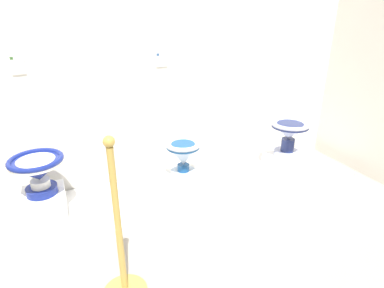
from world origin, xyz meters
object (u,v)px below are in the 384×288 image
object	(u,v)px
antique_toilet_central_ornate	(183,154)
plinth_block_central_ornate	(184,184)
antique_toilet_squat_floral	(38,170)
plinth_block_squat_floral	(45,203)
plinth_block_slender_white	(285,162)
antique_toilet_slender_white	(289,132)
info_placard_first	(17,64)
stanchion_post_near_left	(121,256)
info_placard_second	(161,59)

from	to	relation	value
antique_toilet_central_ornate	plinth_block_central_ornate	bearing A→B (deg)	180.00
antique_toilet_squat_floral	plinth_block_squat_floral	bearing A→B (deg)	75.96
plinth_block_squat_floral	antique_toilet_central_ornate	world-z (taller)	antique_toilet_central_ornate
plinth_block_slender_white	plinth_block_central_ornate	bearing A→B (deg)	-178.94
antique_toilet_slender_white	info_placard_first	size ratio (longest dim) A/B	2.49
antique_toilet_slender_white	stanchion_post_near_left	size ratio (longest dim) A/B	0.36
antique_toilet_central_ornate	antique_toilet_slender_white	size ratio (longest dim) A/B	0.85
antique_toilet_slender_white	antique_toilet_squat_floral	bearing A→B (deg)	177.21
plinth_block_squat_floral	stanchion_post_near_left	world-z (taller)	stanchion_post_near_left
plinth_block_squat_floral	antique_toilet_squat_floral	bearing A→B (deg)	-104.04
stanchion_post_near_left	antique_toilet_central_ornate	bearing A→B (deg)	49.64
plinth_block_slender_white	antique_toilet_slender_white	xyz separation A→B (m)	(0.00, 0.00, 0.34)
stanchion_post_near_left	plinth_block_central_ornate	bearing A→B (deg)	49.64
plinth_block_squat_floral	plinth_block_slender_white	distance (m)	2.36
info_placard_first	info_placard_second	bearing A→B (deg)	-0.00
plinth_block_central_ornate	info_placard_second	bearing A→B (deg)	93.47
antique_toilet_squat_floral	info_placard_first	bearing A→B (deg)	93.61
info_placard_second	info_placard_first	bearing A→B (deg)	180.00
plinth_block_slender_white	antique_toilet_central_ornate	bearing A→B (deg)	-178.94
plinth_block_central_ornate	stanchion_post_near_left	size ratio (longest dim) A/B	0.33
plinth_block_central_ornate	antique_toilet_central_ornate	size ratio (longest dim) A/B	1.08
antique_toilet_slender_white	plinth_block_squat_floral	bearing A→B (deg)	177.21
plinth_block_squat_floral	antique_toilet_central_ornate	size ratio (longest dim) A/B	1.19
info_placard_first	info_placard_second	distance (m)	1.18
antique_toilet_central_ornate	stanchion_post_near_left	xyz separation A→B (m)	(-0.73, -0.86, -0.18)
antique_toilet_central_ornate	antique_toilet_squat_floral	bearing A→B (deg)	173.42
plinth_block_squat_floral	info_placard_second	bearing A→B (deg)	15.51
plinth_block_squat_floral	antique_toilet_squat_floral	distance (m)	0.31
antique_toilet_central_ornate	info_placard_first	size ratio (longest dim) A/B	2.12
plinth_block_slender_white	info_placard_first	world-z (taller)	info_placard_first
antique_toilet_slender_white	info_placard_second	bearing A→B (deg)	160.09
plinth_block_central_ornate	antique_toilet_slender_white	size ratio (longest dim) A/B	0.92
plinth_block_central_ornate	antique_toilet_central_ornate	world-z (taller)	antique_toilet_central_ornate
antique_toilet_slender_white	info_placard_first	bearing A→B (deg)	169.62
plinth_block_squat_floral	plinth_block_slender_white	bearing A→B (deg)	-2.79
plinth_block_squat_floral	info_placard_first	distance (m)	1.13
plinth_block_central_ornate	antique_toilet_central_ornate	bearing A→B (deg)	0.00
antique_toilet_squat_floral	info_placard_second	distance (m)	1.42
antique_toilet_central_ornate	antique_toilet_slender_white	world-z (taller)	antique_toilet_slender_white
plinth_block_central_ornate	antique_toilet_slender_white	bearing A→B (deg)	1.06
info_placard_second	antique_toilet_central_ornate	bearing A→B (deg)	-86.53
antique_toilet_central_ornate	info_placard_first	xyz separation A→B (m)	(-1.20, 0.46, 0.79)
antique_toilet_slender_white	plinth_block_slender_white	bearing A→B (deg)	180.00
plinth_block_slender_white	stanchion_post_near_left	size ratio (longest dim) A/B	0.37
antique_toilet_slender_white	stanchion_post_near_left	distance (m)	2.11
plinth_block_central_ornate	stanchion_post_near_left	xyz separation A→B (m)	(-0.73, -0.86, 0.12)
antique_toilet_squat_floral	plinth_block_central_ornate	size ratio (longest dim) A/B	1.17
antique_toilet_squat_floral	plinth_block_slender_white	bearing A→B (deg)	-2.79
antique_toilet_central_ornate	plinth_block_slender_white	distance (m)	1.21
antique_toilet_slender_white	info_placard_second	size ratio (longest dim) A/B	2.91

